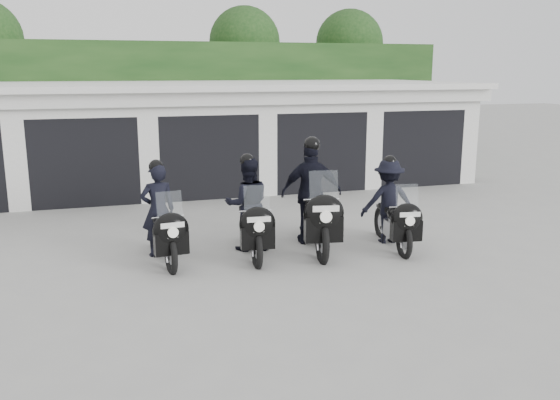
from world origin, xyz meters
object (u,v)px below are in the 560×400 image
object	(u,v)px
police_bike_a	(162,221)
police_bike_b	(249,211)
police_bike_d	(391,206)
police_bike_c	(313,200)

from	to	relation	value
police_bike_a	police_bike_b	distance (m)	1.60
police_bike_b	police_bike_d	world-z (taller)	police_bike_b
police_bike_a	police_bike_b	xyz separation A→B (m)	(1.60, 0.00, 0.07)
police_bike_b	police_bike_a	bearing A→B (deg)	-174.89
police_bike_c	police_bike_d	xyz separation A→B (m)	(1.48, -0.33, -0.16)
police_bike_a	police_bike_d	distance (m)	4.36
police_bike_c	police_bike_d	size ratio (longest dim) A/B	1.21
police_bike_a	police_bike_c	distance (m)	2.88
police_bike_a	police_bike_d	world-z (taller)	police_bike_a
police_bike_b	police_bike_c	xyz separation A→B (m)	(1.27, 0.04, 0.12)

